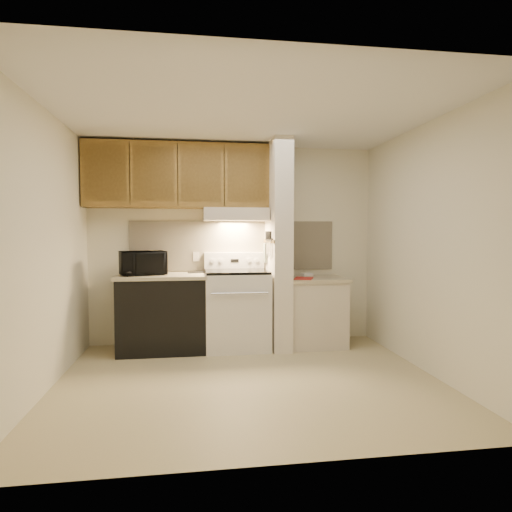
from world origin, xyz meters
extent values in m
plane|color=tan|center=(0.00, 0.00, 0.00)|extent=(3.60, 3.60, 0.00)
plane|color=white|center=(0.00, 0.00, 2.50)|extent=(3.60, 3.60, 0.00)
cube|color=beige|center=(0.00, 1.50, 1.25)|extent=(3.60, 2.50, 0.02)
cube|color=beige|center=(-1.80, 0.00, 1.25)|extent=(0.02, 3.00, 2.50)
cube|color=beige|center=(1.80, 0.00, 1.25)|extent=(0.02, 3.00, 2.50)
cube|color=beige|center=(0.00, 1.49, 1.24)|extent=(2.60, 0.02, 0.63)
cube|color=silver|center=(0.00, 1.16, 0.46)|extent=(0.76, 0.65, 0.92)
cube|color=black|center=(0.00, 0.84, 0.50)|extent=(0.50, 0.01, 0.30)
cylinder|color=silver|center=(0.00, 0.80, 0.72)|extent=(0.65, 0.02, 0.02)
cube|color=black|center=(0.00, 1.16, 0.94)|extent=(0.74, 0.64, 0.03)
cube|color=silver|center=(0.00, 1.44, 1.05)|extent=(0.76, 0.08, 0.20)
cube|color=black|center=(0.00, 1.40, 1.05)|extent=(0.10, 0.01, 0.04)
cylinder|color=silver|center=(-0.28, 1.40, 1.05)|extent=(0.05, 0.02, 0.05)
cylinder|color=silver|center=(-0.18, 1.40, 1.05)|extent=(0.05, 0.02, 0.05)
cylinder|color=silver|center=(0.18, 1.40, 1.05)|extent=(0.05, 0.02, 0.05)
cylinder|color=silver|center=(0.28, 1.40, 1.05)|extent=(0.05, 0.02, 0.05)
cube|color=black|center=(-0.88, 1.17, 0.43)|extent=(1.00, 0.63, 0.87)
cube|color=#B3A889|center=(-0.88, 1.17, 0.89)|extent=(1.04, 0.67, 0.04)
cube|color=black|center=(-0.48, 1.29, 0.92)|extent=(0.21, 0.12, 0.01)
cylinder|color=#256968|center=(-1.23, 1.39, 0.96)|extent=(0.09, 0.09, 0.10)
cube|color=beige|center=(-0.48, 1.48, 1.10)|extent=(0.08, 0.01, 0.12)
imported|color=black|center=(-1.10, 1.15, 1.05)|extent=(0.58, 0.48, 0.28)
cube|color=silver|center=(0.51, 1.15, 1.25)|extent=(0.22, 0.70, 2.50)
cube|color=olive|center=(0.39, 1.15, 1.30)|extent=(0.01, 0.70, 0.04)
cube|color=black|center=(0.39, 1.10, 1.32)|extent=(0.02, 0.42, 0.04)
cube|color=silver|center=(0.38, 0.95, 1.22)|extent=(0.01, 0.03, 0.16)
cylinder|color=black|center=(0.38, 0.94, 1.37)|extent=(0.02, 0.02, 0.10)
cube|color=silver|center=(0.38, 1.01, 1.21)|extent=(0.01, 0.04, 0.18)
cylinder|color=black|center=(0.38, 1.01, 1.37)|extent=(0.02, 0.02, 0.10)
cube|color=silver|center=(0.38, 1.09, 1.20)|extent=(0.01, 0.04, 0.20)
cylinder|color=black|center=(0.38, 1.09, 1.37)|extent=(0.02, 0.02, 0.10)
cube|color=silver|center=(0.38, 1.17, 1.22)|extent=(0.01, 0.04, 0.16)
cylinder|color=black|center=(0.38, 1.17, 1.37)|extent=(0.02, 0.02, 0.10)
cube|color=silver|center=(0.38, 1.25, 1.21)|extent=(0.01, 0.04, 0.18)
cylinder|color=black|center=(0.38, 1.25, 1.37)|extent=(0.02, 0.02, 0.10)
cube|color=gray|center=(0.38, 1.32, 1.15)|extent=(0.03, 0.10, 0.24)
cube|color=beige|center=(0.97, 1.15, 0.40)|extent=(0.70, 0.60, 0.81)
cube|color=#B3A889|center=(0.97, 1.15, 0.83)|extent=(0.74, 0.64, 0.04)
cube|color=#B4271F|center=(0.79, 1.00, 0.85)|extent=(0.30, 0.34, 0.01)
cube|color=white|center=(0.92, 1.33, 0.87)|extent=(0.16, 0.13, 0.04)
cube|color=beige|center=(0.00, 1.28, 1.62)|extent=(0.78, 0.44, 0.15)
cube|color=beige|center=(0.00, 1.07, 1.58)|extent=(0.78, 0.04, 0.06)
cube|color=olive|center=(-0.69, 1.32, 2.08)|extent=(2.18, 0.33, 0.77)
cube|color=olive|center=(-1.51, 1.17, 2.08)|extent=(0.46, 0.01, 0.63)
cube|color=black|center=(-1.23, 1.16, 2.08)|extent=(0.01, 0.01, 0.73)
cube|color=olive|center=(-0.96, 1.17, 2.08)|extent=(0.46, 0.01, 0.63)
cube|color=black|center=(-0.69, 1.16, 2.08)|extent=(0.01, 0.01, 0.73)
cube|color=olive|center=(-0.42, 1.17, 2.08)|extent=(0.46, 0.01, 0.63)
cube|color=black|center=(-0.14, 1.16, 2.08)|extent=(0.01, 0.01, 0.73)
cube|color=olive|center=(0.13, 1.17, 2.08)|extent=(0.46, 0.01, 0.63)
camera|label=1|loc=(-0.51, -3.96, 1.40)|focal=30.00mm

